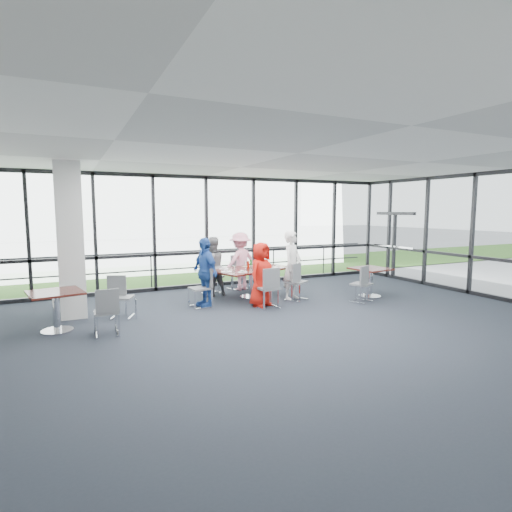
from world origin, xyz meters
name	(u,v)px	position (x,y,z in m)	size (l,w,h in m)	color
floor	(296,334)	(0.00, 0.00, -0.01)	(12.00, 10.00, 0.02)	#222831
ceiling	(298,153)	(0.00, 0.00, 3.20)	(12.00, 10.00, 0.04)	white
curtain_wall_back	(207,232)	(0.00, 5.00, 1.60)	(12.00, 0.10, 3.20)	white
curtain_wall_right	(510,236)	(6.00, 0.00, 1.60)	(0.10, 10.00, 3.20)	white
exit_door	(394,246)	(6.00, 3.75, 1.05)	(0.12, 1.60, 2.10)	black
structural_column	(70,241)	(-3.60, 3.00, 1.60)	(0.50, 0.50, 3.20)	white
apron	(168,266)	(0.00, 10.00, -0.02)	(80.00, 70.00, 0.02)	gray
grass_strip	(181,272)	(0.00, 8.00, 0.01)	(80.00, 5.00, 0.01)	#2F511E
hangar_main	(155,202)	(4.00, 32.00, 3.00)	(24.00, 10.00, 6.00)	#B8BBBF
guard_rail	(201,267)	(0.00, 5.60, 0.50)	(0.06, 0.06, 12.00)	#2D2D33
main_table	(251,273)	(0.54, 3.11, 0.64)	(2.30, 1.73, 0.75)	#37140F
side_table_left	(55,298)	(-3.91, 2.02, 0.64)	(1.04, 1.04, 0.75)	#37140F
side_table_right	(370,273)	(3.34, 1.85, 0.63)	(0.95, 0.95, 0.75)	#37140F
diner_near_left	(261,274)	(0.36, 2.16, 0.75)	(0.73, 0.47, 1.49)	red
diner_near_right	(292,265)	(1.37, 2.46, 0.86)	(0.63, 0.46, 1.72)	white
diner_far_left	(212,267)	(-0.31, 3.70, 0.77)	(0.75, 0.46, 1.54)	slate
diner_far_right	(240,261)	(0.69, 4.13, 0.81)	(1.04, 0.54, 1.61)	pink
diner_end	(205,272)	(-0.82, 2.71, 0.80)	(0.94, 0.51, 1.60)	#254FA4
chair_main_nl	(268,288)	(0.42, 1.93, 0.46)	(0.45, 0.45, 0.92)	slate
chair_main_nr	(296,282)	(1.41, 2.33, 0.46)	(0.45, 0.45, 0.92)	slate
chair_main_fl	(213,277)	(-0.21, 3.93, 0.47)	(0.46, 0.46, 0.93)	slate
chair_main_fr	(237,273)	(0.65, 4.25, 0.46)	(0.45, 0.45, 0.93)	slate
chair_main_end	(200,288)	(-0.96, 2.67, 0.44)	(0.43, 0.43, 0.88)	slate
chair_spare_la	(106,312)	(-3.10, 1.41, 0.42)	(0.41, 0.41, 0.84)	slate
chair_spare_lb	(122,298)	(-2.69, 2.51, 0.42)	(0.41, 0.41, 0.85)	slate
chair_spare_r	(362,284)	(2.74, 1.47, 0.44)	(0.43, 0.43, 0.89)	slate
plate_nl	(243,272)	(0.07, 2.58, 0.76)	(0.24, 0.24, 0.01)	white
plate_nr	(278,267)	(1.24, 2.92, 0.76)	(0.28, 0.28, 0.01)	white
plate_fl	(224,269)	(-0.13, 3.30, 0.76)	(0.24, 0.24, 0.01)	white
plate_fr	(257,265)	(0.92, 3.56, 0.76)	(0.24, 0.24, 0.01)	white
plate_end	(226,272)	(-0.25, 2.81, 0.76)	(0.25, 0.25, 0.01)	white
tumbler_a	(252,268)	(0.42, 2.82, 0.82)	(0.07, 0.07, 0.13)	white
tumbler_b	(267,265)	(0.95, 3.01, 0.82)	(0.07, 0.07, 0.13)	white
tumbler_c	(246,264)	(0.55, 3.41, 0.83)	(0.08, 0.08, 0.15)	white
tumbler_d	(234,269)	(-0.06, 2.80, 0.82)	(0.07, 0.07, 0.15)	white
menu_a	(262,271)	(0.59, 2.58, 0.75)	(0.29, 0.20, 0.00)	beige
menu_b	(280,266)	(1.40, 3.12, 0.75)	(0.29, 0.21, 0.00)	beige
menu_c	(247,266)	(0.60, 3.50, 0.75)	(0.27, 0.19, 0.00)	beige
condiment_caddy	(252,267)	(0.60, 3.17, 0.77)	(0.10, 0.07, 0.04)	black
ketchup_bottle	(248,265)	(0.50, 3.20, 0.84)	(0.06, 0.06, 0.18)	#921000
green_bottle	(251,264)	(0.59, 3.21, 0.85)	(0.05, 0.05, 0.20)	#1E8029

